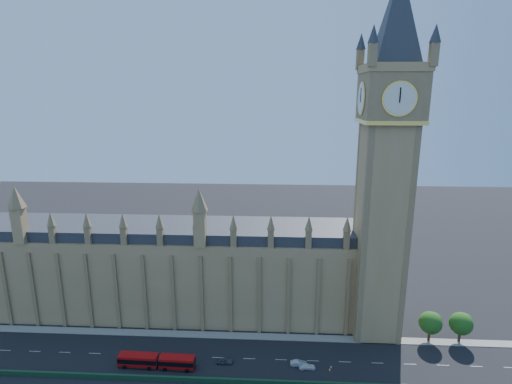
{
  "coord_description": "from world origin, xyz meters",
  "views": [
    {
      "loc": [
        10.33,
        -87.55,
        65.12
      ],
      "look_at": [
        5.18,
        10.0,
        41.0
      ],
      "focal_mm": 28.0,
      "sensor_mm": 36.0,
      "label": 1
    }
  ],
  "objects_px": {
    "red_bus": "(157,361)",
    "car_grey": "(225,361)",
    "car_white": "(307,367)",
    "car_silver": "(299,363)"
  },
  "relations": [
    {
      "from": "red_bus",
      "to": "car_grey",
      "type": "relative_size",
      "value": 4.7
    },
    {
      "from": "car_white",
      "to": "car_silver",
      "type": "bearing_deg",
      "value": 58.55
    },
    {
      "from": "car_white",
      "to": "car_grey",
      "type": "bearing_deg",
      "value": 83.74
    },
    {
      "from": "red_bus",
      "to": "car_silver",
      "type": "xyz_separation_m",
      "value": [
        34.72,
        2.41,
        -1.01
      ]
    },
    {
      "from": "car_grey",
      "to": "car_silver",
      "type": "height_order",
      "value": "car_grey"
    },
    {
      "from": "car_grey",
      "to": "car_silver",
      "type": "bearing_deg",
      "value": -91.88
    },
    {
      "from": "car_silver",
      "to": "car_white",
      "type": "distance_m",
      "value": 2.26
    },
    {
      "from": "car_grey",
      "to": "car_white",
      "type": "distance_m",
      "value": 20.38
    },
    {
      "from": "car_grey",
      "to": "car_white",
      "type": "bearing_deg",
      "value": -94.89
    },
    {
      "from": "red_bus",
      "to": "car_white",
      "type": "distance_m",
      "value": 36.76
    }
  ]
}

